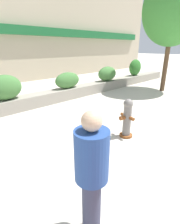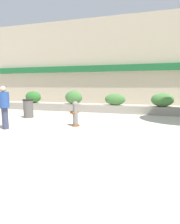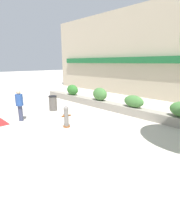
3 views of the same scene
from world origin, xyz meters
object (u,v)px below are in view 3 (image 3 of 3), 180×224
hedge_bush_0 (72,90)px  hedge_bush_1 (100,94)px  hedge_bush_2 (134,101)px  pedestrian (20,104)px  trash_bin (53,103)px  fire_hydrant (66,116)px

hedge_bush_0 → hedge_bush_1: hedge_bush_1 is taller
hedge_bush_2 → hedge_bush_0: bearing=180.0°
hedge_bush_2 → pedestrian: 6.61m
hedge_bush_1 → trash_bin: (-1.56, -2.96, -0.45)m
hedge_bush_1 → trash_bin: size_ratio=1.20×
hedge_bush_1 → hedge_bush_2: size_ratio=0.91×
hedge_bush_1 → hedge_bush_2: 2.82m
hedge_bush_2 → pedestrian: (-3.74, -5.45, 0.12)m
fire_hydrant → trash_bin: (-3.19, 1.25, -0.04)m
hedge_bush_0 → pedestrian: pedestrian is taller
hedge_bush_0 → pedestrian: size_ratio=0.69×
pedestrian → trash_bin: bearing=104.3°
pedestrian → hedge_bush_2: bearing=55.5°
fire_hydrant → pedestrian: bearing=-154.0°
fire_hydrant → trash_bin: fire_hydrant is taller
trash_bin → hedge_bush_2: bearing=34.0°
fire_hydrant → pedestrian: (-2.55, -1.25, 0.44)m
hedge_bush_2 → fire_hydrant: size_ratio=1.22×
pedestrian → fire_hydrant: bearing=26.0°
hedge_bush_2 → trash_bin: (-4.38, -2.96, -0.36)m
hedge_bush_0 → pedestrian: 5.89m
hedge_bush_2 → pedestrian: size_ratio=0.76×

